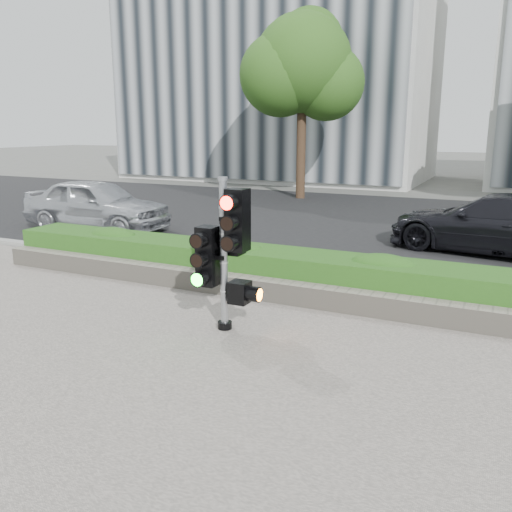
# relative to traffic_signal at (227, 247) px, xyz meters

# --- Properties ---
(ground) EXTENTS (120.00, 120.00, 0.00)m
(ground) POSITION_rel_traffic_signal_xyz_m (0.22, -0.45, -1.22)
(ground) COLOR #51514C
(ground) RESTS_ON ground
(sidewalk) EXTENTS (16.00, 11.00, 0.03)m
(sidewalk) POSITION_rel_traffic_signal_xyz_m (0.22, -2.95, -1.20)
(sidewalk) COLOR #9E9389
(sidewalk) RESTS_ON ground
(road) EXTENTS (60.00, 13.00, 0.02)m
(road) POSITION_rel_traffic_signal_xyz_m (0.22, 9.55, -1.21)
(road) COLOR black
(road) RESTS_ON ground
(curb) EXTENTS (60.00, 0.25, 0.12)m
(curb) POSITION_rel_traffic_signal_xyz_m (0.22, 2.70, -1.16)
(curb) COLOR gray
(curb) RESTS_ON ground
(stone_wall) EXTENTS (12.00, 0.32, 0.34)m
(stone_wall) POSITION_rel_traffic_signal_xyz_m (0.22, 1.45, -1.02)
(stone_wall) COLOR gray
(stone_wall) RESTS_ON sidewalk
(hedge) EXTENTS (12.00, 1.00, 0.68)m
(hedge) POSITION_rel_traffic_signal_xyz_m (0.22, 2.10, -0.85)
(hedge) COLOR #48902C
(hedge) RESTS_ON sidewalk
(building_left) EXTENTS (16.00, 9.00, 15.00)m
(building_left) POSITION_rel_traffic_signal_xyz_m (-8.78, 22.55, 6.28)
(building_left) COLOR #B7B7B2
(building_left) RESTS_ON ground
(tree_left) EXTENTS (4.61, 4.03, 7.34)m
(tree_left) POSITION_rel_traffic_signal_xyz_m (-4.30, 14.11, 3.83)
(tree_left) COLOR black
(tree_left) RESTS_ON ground
(traffic_signal) EXTENTS (0.74, 0.53, 2.15)m
(traffic_signal) POSITION_rel_traffic_signal_xyz_m (0.00, 0.00, 0.00)
(traffic_signal) COLOR black
(traffic_signal) RESTS_ON sidewalk
(car_silver) EXTENTS (4.25, 1.83, 1.43)m
(car_silver) POSITION_rel_traffic_signal_xyz_m (-6.91, 5.14, -0.48)
(car_silver) COLOR silver
(car_silver) RESTS_ON road
(car_dark) EXTENTS (4.99, 2.79, 1.37)m
(car_dark) POSITION_rel_traffic_signal_xyz_m (3.20, 6.79, -0.52)
(car_dark) COLOR black
(car_dark) RESTS_ON road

